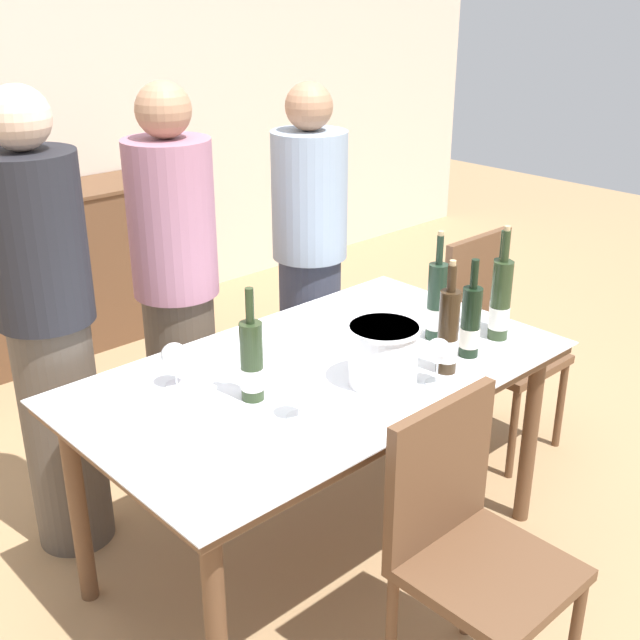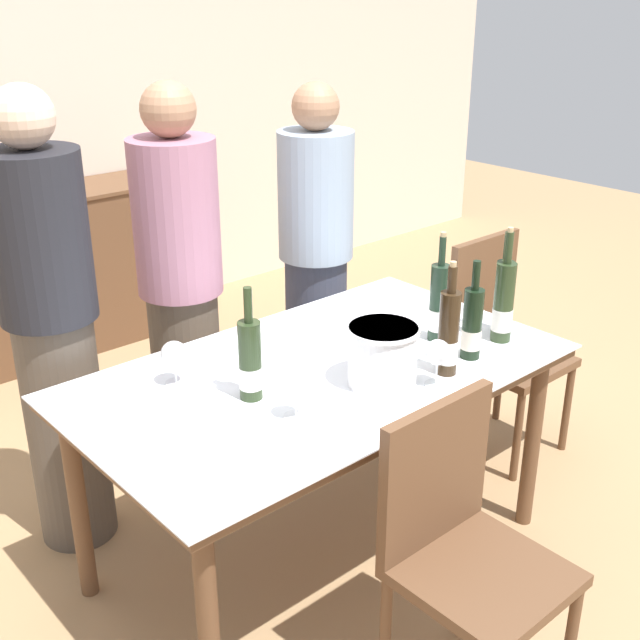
{
  "view_description": "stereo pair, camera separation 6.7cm",
  "coord_description": "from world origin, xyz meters",
  "px_view_note": "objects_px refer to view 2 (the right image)",
  "views": [
    {
      "loc": [
        -1.64,
        -1.76,
        1.98
      ],
      "look_at": [
        0.0,
        0.0,
        0.95
      ],
      "focal_mm": 45.0,
      "sensor_mm": 36.0,
      "label": 1
    },
    {
      "loc": [
        -1.59,
        -1.8,
        1.98
      ],
      "look_at": [
        0.0,
        0.0,
        0.95
      ],
      "focal_mm": 45.0,
      "sensor_mm": 36.0,
      "label": 2
    }
  ],
  "objects_px": {
    "ice_bucket": "(383,354)",
    "wine_bottle_1": "(439,305)",
    "wine_glass_0": "(174,355)",
    "person_host": "(53,331)",
    "dining_table": "(320,389)",
    "chair_near_front": "(461,540)",
    "wine_glass_1": "(296,387)",
    "wine_bottle_3": "(503,298)",
    "wine_bottle_0": "(503,303)",
    "person_guest_left": "(182,296)",
    "wine_bottle_5": "(448,335)",
    "wine_bottle_2": "(472,325)",
    "chair_right_end": "(497,333)",
    "person_guest_right": "(316,265)",
    "wine_bottle_4": "(250,362)",
    "sideboard_cabinet": "(39,277)",
    "wine_glass_2": "(438,354)"
  },
  "relations": [
    {
      "from": "ice_bucket",
      "to": "wine_bottle_1",
      "type": "height_order",
      "value": "wine_bottle_1"
    },
    {
      "from": "wine_glass_0",
      "to": "person_host",
      "type": "relative_size",
      "value": 0.09
    },
    {
      "from": "dining_table",
      "to": "chair_near_front",
      "type": "height_order",
      "value": "chair_near_front"
    },
    {
      "from": "dining_table",
      "to": "wine_glass_1",
      "type": "height_order",
      "value": "wine_glass_1"
    },
    {
      "from": "wine_glass_1",
      "to": "wine_glass_0",
      "type": "bearing_deg",
      "value": 109.66
    },
    {
      "from": "wine_bottle_1",
      "to": "wine_glass_0",
      "type": "relative_size",
      "value": 2.74
    },
    {
      "from": "ice_bucket",
      "to": "wine_bottle_3",
      "type": "relative_size",
      "value": 0.61
    },
    {
      "from": "wine_bottle_0",
      "to": "person_host",
      "type": "relative_size",
      "value": 0.25
    },
    {
      "from": "wine_bottle_0",
      "to": "person_guest_left",
      "type": "relative_size",
      "value": 0.26
    },
    {
      "from": "wine_bottle_3",
      "to": "wine_glass_0",
      "type": "bearing_deg",
      "value": 158.63
    },
    {
      "from": "chair_near_front",
      "to": "wine_glass_0",
      "type": "bearing_deg",
      "value": 108.45
    },
    {
      "from": "wine_bottle_5",
      "to": "wine_bottle_3",
      "type": "bearing_deg",
      "value": 12.21
    },
    {
      "from": "wine_bottle_0",
      "to": "wine_bottle_2",
      "type": "relative_size",
      "value": 1.2
    },
    {
      "from": "person_guest_left",
      "to": "chair_right_end",
      "type": "bearing_deg",
      "value": -29.33
    },
    {
      "from": "chair_near_front",
      "to": "person_guest_left",
      "type": "bearing_deg",
      "value": 88.3
    },
    {
      "from": "dining_table",
      "to": "chair_right_end",
      "type": "bearing_deg",
      "value": 4.65
    },
    {
      "from": "person_host",
      "to": "person_guest_right",
      "type": "xyz_separation_m",
      "value": [
        1.24,
        0.03,
        -0.05
      ]
    },
    {
      "from": "wine_bottle_3",
      "to": "wine_bottle_1",
      "type": "bearing_deg",
      "value": 154.3
    },
    {
      "from": "wine_bottle_2",
      "to": "wine_bottle_4",
      "type": "distance_m",
      "value": 0.79
    },
    {
      "from": "person_guest_left",
      "to": "person_guest_right",
      "type": "xyz_separation_m",
      "value": [
        0.7,
        -0.01,
        -0.03
      ]
    },
    {
      "from": "ice_bucket",
      "to": "chair_right_end",
      "type": "height_order",
      "value": "ice_bucket"
    },
    {
      "from": "ice_bucket",
      "to": "wine_glass_1",
      "type": "bearing_deg",
      "value": 177.2
    },
    {
      "from": "wine_bottle_2",
      "to": "person_guest_left",
      "type": "distance_m",
      "value": 1.15
    },
    {
      "from": "dining_table",
      "to": "wine_bottle_4",
      "type": "height_order",
      "value": "wine_bottle_4"
    },
    {
      "from": "wine_bottle_5",
      "to": "dining_table",
      "type": "bearing_deg",
      "value": 135.15
    },
    {
      "from": "wine_bottle_3",
      "to": "chair_near_front",
      "type": "xyz_separation_m",
      "value": [
        -0.81,
        -0.5,
        -0.37
      ]
    },
    {
      "from": "wine_bottle_4",
      "to": "wine_bottle_1",
      "type": "bearing_deg",
      "value": -6.86
    },
    {
      "from": "sideboard_cabinet",
      "to": "wine_bottle_0",
      "type": "relative_size",
      "value": 3.75
    },
    {
      "from": "wine_glass_1",
      "to": "chair_near_front",
      "type": "xyz_separation_m",
      "value": [
        0.16,
        -0.52,
        -0.33
      ]
    },
    {
      "from": "ice_bucket",
      "to": "wine_bottle_2",
      "type": "relative_size",
      "value": 0.67
    },
    {
      "from": "ice_bucket",
      "to": "person_host",
      "type": "bearing_deg",
      "value": 126.54
    },
    {
      "from": "wine_glass_0",
      "to": "wine_bottle_0",
      "type": "bearing_deg",
      "value": -24.57
    },
    {
      "from": "ice_bucket",
      "to": "wine_glass_2",
      "type": "xyz_separation_m",
      "value": [
        0.12,
        -0.12,
        0.01
      ]
    },
    {
      "from": "dining_table",
      "to": "wine_bottle_2",
      "type": "relative_size",
      "value": 4.73
    },
    {
      "from": "wine_glass_0",
      "to": "chair_near_front",
      "type": "distance_m",
      "value": 1.05
    },
    {
      "from": "chair_near_front",
      "to": "sideboard_cabinet",
      "type": "bearing_deg",
      "value": 88.06
    },
    {
      "from": "chair_near_front",
      "to": "person_guest_right",
      "type": "xyz_separation_m",
      "value": [
        0.74,
        1.46,
        0.26
      ]
    },
    {
      "from": "wine_bottle_4",
      "to": "wine_glass_2",
      "type": "height_order",
      "value": "wine_bottle_4"
    },
    {
      "from": "sideboard_cabinet",
      "to": "ice_bucket",
      "type": "height_order",
      "value": "ice_bucket"
    },
    {
      "from": "sideboard_cabinet",
      "to": "wine_glass_2",
      "type": "distance_m",
      "value": 2.73
    },
    {
      "from": "ice_bucket",
      "to": "wine_bottle_3",
      "type": "distance_m",
      "value": 0.63
    },
    {
      "from": "dining_table",
      "to": "person_guest_left",
      "type": "bearing_deg",
      "value": 94.44
    },
    {
      "from": "wine_bottle_1",
      "to": "wine_glass_1",
      "type": "distance_m",
      "value": 0.75
    },
    {
      "from": "wine_bottle_5",
      "to": "chair_near_front",
      "type": "bearing_deg",
      "value": -134.12
    },
    {
      "from": "chair_right_end",
      "to": "person_host",
      "type": "bearing_deg",
      "value": 160.02
    },
    {
      "from": "wine_bottle_2",
      "to": "wine_bottle_3",
      "type": "height_order",
      "value": "wine_bottle_3"
    },
    {
      "from": "sideboard_cabinet",
      "to": "wine_glass_0",
      "type": "relative_size",
      "value": 10.73
    },
    {
      "from": "person_guest_left",
      "to": "chair_near_front",
      "type": "bearing_deg",
      "value": -91.7
    },
    {
      "from": "wine_bottle_5",
      "to": "person_guest_left",
      "type": "height_order",
      "value": "person_guest_left"
    },
    {
      "from": "dining_table",
      "to": "wine_bottle_1",
      "type": "bearing_deg",
      "value": -11.52
    }
  ]
}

